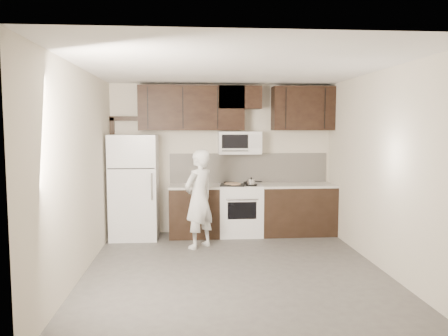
{
  "coord_description": "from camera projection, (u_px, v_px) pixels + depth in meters",
  "views": [
    {
      "loc": [
        -0.6,
        -5.7,
        1.94
      ],
      "look_at": [
        -0.07,
        0.9,
        1.31
      ],
      "focal_mm": 35.0,
      "sensor_mm": 36.0,
      "label": 1
    }
  ],
  "objects": [
    {
      "name": "floor",
      "position": [
        234.0,
        271.0,
        5.89
      ],
      "size": [
        4.5,
        4.5,
        0.0
      ],
      "primitive_type": "plane",
      "color": "#4C4947",
      "rests_on": "ground"
    },
    {
      "name": "back_wall",
      "position": [
        222.0,
        159.0,
        7.99
      ],
      "size": [
        4.0,
        0.0,
        4.0
      ],
      "primitive_type": "plane",
      "rotation": [
        1.57,
        0.0,
        0.0
      ],
      "color": "beige",
      "rests_on": "ground"
    },
    {
      "name": "ceiling",
      "position": [
        235.0,
        67.0,
        5.63
      ],
      "size": [
        4.5,
        4.5,
        0.0
      ],
      "primitive_type": "plane",
      "rotation": [
        3.14,
        0.0,
        0.0
      ],
      "color": "white",
      "rests_on": "back_wall"
    },
    {
      "name": "counter_run",
      "position": [
        257.0,
        210.0,
        7.82
      ],
      "size": [
        2.95,
        0.64,
        0.91
      ],
      "color": "black",
      "rests_on": "floor"
    },
    {
      "name": "stove",
      "position": [
        240.0,
        210.0,
        7.79
      ],
      "size": [
        0.76,
        0.66,
        0.94
      ],
      "color": "white",
      "rests_on": "floor"
    },
    {
      "name": "backsplash",
      "position": [
        249.0,
        168.0,
        8.04
      ],
      "size": [
        2.9,
        0.02,
        0.54
      ],
      "primitive_type": "cube",
      "color": "beige",
      "rests_on": "counter_run"
    },
    {
      "name": "upper_cabinets",
      "position": [
        234.0,
        107.0,
        7.75
      ],
      "size": [
        3.48,
        0.35,
        0.78
      ],
      "color": "black",
      "rests_on": "back_wall"
    },
    {
      "name": "microwave",
      "position": [
        239.0,
        143.0,
        7.79
      ],
      "size": [
        0.76,
        0.42,
        0.4
      ],
      "color": "white",
      "rests_on": "upper_cabinets"
    },
    {
      "name": "refrigerator",
      "position": [
        134.0,
        187.0,
        7.55
      ],
      "size": [
        0.8,
        0.76,
        1.8
      ],
      "color": "white",
      "rests_on": "floor"
    },
    {
      "name": "door_trim",
      "position": [
        115.0,
        165.0,
        7.81
      ],
      "size": [
        0.5,
        0.08,
        2.12
      ],
      "color": "black",
      "rests_on": "floor"
    },
    {
      "name": "saucepan",
      "position": [
        251.0,
        182.0,
        7.61
      ],
      "size": [
        0.26,
        0.15,
        0.15
      ],
      "color": "silver",
      "rests_on": "stove"
    },
    {
      "name": "baking_tray",
      "position": [
        233.0,
        185.0,
        7.62
      ],
      "size": [
        0.46,
        0.38,
        0.02
      ],
      "primitive_type": "cube",
      "rotation": [
        0.0,
        0.0,
        -0.15
      ],
      "color": "black",
      "rests_on": "counter_run"
    },
    {
      "name": "pizza",
      "position": [
        233.0,
        184.0,
        7.62
      ],
      "size": [
        0.32,
        0.32,
        0.02
      ],
      "primitive_type": "cylinder",
      "rotation": [
        0.0,
        0.0,
        -0.15
      ],
      "color": "#D1B28C",
      "rests_on": "baking_tray"
    },
    {
      "name": "person",
      "position": [
        199.0,
        199.0,
        6.94
      ],
      "size": [
        0.68,
        0.67,
        1.58
      ],
      "primitive_type": "imported",
      "rotation": [
        0.0,
        0.0,
        3.92
      ],
      "color": "white",
      "rests_on": "floor"
    }
  ]
}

